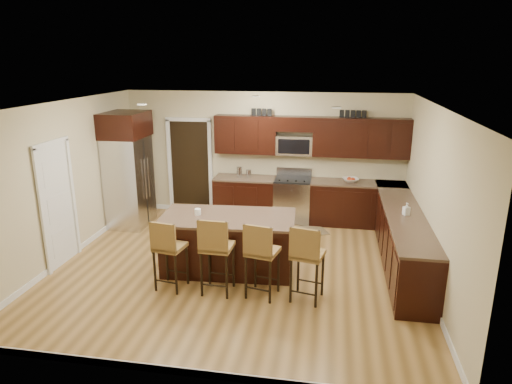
% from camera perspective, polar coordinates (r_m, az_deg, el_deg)
% --- Properties ---
extents(floor, '(6.00, 6.00, 0.00)m').
position_cam_1_polar(floor, '(7.74, -2.29, -9.43)').
color(floor, '#A1793F').
rests_on(floor, ground).
extents(ceiling, '(6.00, 6.00, 0.00)m').
position_cam_1_polar(ceiling, '(7.00, -2.55, 10.87)').
color(ceiling, silver).
rests_on(ceiling, wall_back).
extents(wall_back, '(6.00, 0.00, 6.00)m').
position_cam_1_polar(wall_back, '(9.88, 0.92, 4.61)').
color(wall_back, beige).
rests_on(wall_back, floor).
extents(wall_left, '(0.00, 5.50, 5.50)m').
position_cam_1_polar(wall_left, '(8.40, -22.87, 1.15)').
color(wall_left, beige).
rests_on(wall_left, floor).
extents(wall_right, '(0.00, 5.50, 5.50)m').
position_cam_1_polar(wall_right, '(7.27, 21.40, -0.93)').
color(wall_right, beige).
rests_on(wall_right, floor).
extents(base_cabinets, '(4.02, 3.96, 0.92)m').
position_cam_1_polar(base_cabinets, '(8.77, 11.95, -3.36)').
color(base_cabinets, black).
rests_on(base_cabinets, floor).
extents(upper_cabinets, '(4.00, 0.33, 0.80)m').
position_cam_1_polar(upper_cabinets, '(9.53, 7.04, 7.04)').
color(upper_cabinets, black).
rests_on(upper_cabinets, wall_back).
extents(range, '(0.76, 0.64, 1.11)m').
position_cam_1_polar(range, '(9.74, 4.58, -0.96)').
color(range, silver).
rests_on(range, floor).
extents(microwave, '(0.76, 0.31, 0.40)m').
position_cam_1_polar(microwave, '(9.61, 4.82, 5.85)').
color(microwave, silver).
rests_on(microwave, upper_cabinets).
extents(doorway, '(0.85, 0.03, 2.06)m').
position_cam_1_polar(doorway, '(10.31, -8.21, 3.12)').
color(doorway, black).
rests_on(doorway, floor).
extents(pantry_door, '(0.03, 0.80, 2.04)m').
position_cam_1_polar(pantry_door, '(8.23, -23.59, -1.62)').
color(pantry_door, white).
rests_on(pantry_door, floor).
extents(letter_decor, '(2.20, 0.03, 0.15)m').
position_cam_1_polar(letter_decor, '(9.47, 6.26, 9.79)').
color(letter_decor, black).
rests_on(letter_decor, upper_cabinets).
extents(island, '(2.23, 1.27, 0.92)m').
position_cam_1_polar(island, '(7.55, -3.49, -6.56)').
color(island, black).
rests_on(island, floor).
extents(stool_left, '(0.48, 0.48, 1.11)m').
position_cam_1_polar(stool_left, '(6.91, -10.97, -6.77)').
color(stool_left, olive).
rests_on(stool_left, floor).
extents(stool_mid, '(0.46, 0.46, 1.20)m').
position_cam_1_polar(stool_mid, '(6.67, -5.06, -6.88)').
color(stool_mid, olive).
rests_on(stool_mid, floor).
extents(stool_right, '(0.51, 0.51, 1.16)m').
position_cam_1_polar(stool_right, '(6.55, 0.60, -7.47)').
color(stool_right, olive).
rests_on(stool_right, floor).
extents(refrigerator, '(0.79, 0.99, 2.35)m').
position_cam_1_polar(refrigerator, '(9.66, -15.67, 2.83)').
color(refrigerator, silver).
rests_on(refrigerator, floor).
extents(floor_mat, '(1.01, 0.87, 0.01)m').
position_cam_1_polar(floor_mat, '(9.30, 6.14, -4.91)').
color(floor_mat, brown).
rests_on(floor_mat, floor).
extents(fruit_bowl, '(0.39, 0.39, 0.08)m').
position_cam_1_polar(fruit_bowl, '(9.58, 11.73, 1.47)').
color(fruit_bowl, silver).
rests_on(fruit_bowl, base_cabinets).
extents(soap_bottle, '(0.12, 0.12, 0.20)m').
position_cam_1_polar(soap_bottle, '(7.79, 18.29, -2.03)').
color(soap_bottle, '#B2B2B2').
rests_on(soap_bottle, base_cabinets).
extents(canister_tall, '(0.12, 0.12, 0.23)m').
position_cam_1_polar(canister_tall, '(9.75, -2.10, 2.53)').
color(canister_tall, silver).
rests_on(canister_tall, base_cabinets).
extents(canister_short, '(0.11, 0.11, 0.17)m').
position_cam_1_polar(canister_short, '(9.72, -0.91, 2.31)').
color(canister_short, silver).
rests_on(canister_short, base_cabinets).
extents(island_jar, '(0.10, 0.10, 0.10)m').
position_cam_1_polar(island_jar, '(7.49, -7.29, -2.46)').
color(island_jar, white).
rests_on(island_jar, island).
extents(stool_extra, '(0.51, 0.51, 1.16)m').
position_cam_1_polar(stool_extra, '(6.49, 6.33, -7.82)').
color(stool_extra, olive).
rests_on(stool_extra, floor).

